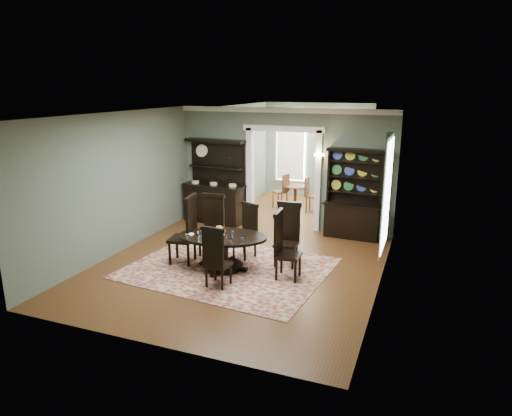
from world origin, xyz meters
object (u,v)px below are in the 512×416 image
at_px(dining_table, 223,246).
at_px(sideboard, 215,194).
at_px(welsh_dresser, 353,206).
at_px(parlor_table, 295,193).

bearing_deg(dining_table, sideboard, 107.31).
relative_size(sideboard, welsh_dresser, 1.03).
distance_m(dining_table, welsh_dresser, 3.57).
bearing_deg(welsh_dresser, parlor_table, 137.01).
distance_m(sideboard, parlor_table, 2.66).
relative_size(sideboard, parlor_table, 3.01).
bearing_deg(sideboard, welsh_dresser, 5.95).
xyz_separation_m(dining_table, sideboard, (-1.57, 2.88, 0.28)).
bearing_deg(sideboard, dining_table, -55.97).
height_order(dining_table, sideboard, sideboard).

